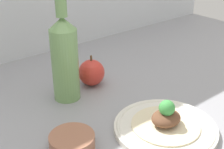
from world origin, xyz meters
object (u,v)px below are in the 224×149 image
Objects in this scene: cider_bottle at (65,56)px; apple at (92,73)px; plated_food at (166,119)px; plate at (165,127)px; dipping_bowl at (72,142)px.

apple is (9.23, 1.89, -7.97)cm from cider_bottle.
plated_food is 28.84cm from cider_bottle.
apple reaches higher than plate.
apple is at bearing 46.06° from dipping_bowl.
apple is (0.27, 27.93, 2.84)cm from plate.
apple is (0.27, 27.93, 0.60)cm from plated_food.
dipping_bowl is (-18.96, 7.97, -1.57)cm from plated_food.
dipping_bowl is at bearing -133.94° from apple.
plate is 0.78× the size of cider_bottle.
dipping_bowl is (-10.00, -18.07, -10.14)cm from cider_bottle.
plate is 2.59× the size of apple.
cider_bottle is 12.34cm from apple.
cider_bottle reaches higher than plated_food.
apple is at bearing 11.60° from cider_bottle.
dipping_bowl is (-19.24, -19.97, -2.17)cm from apple.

